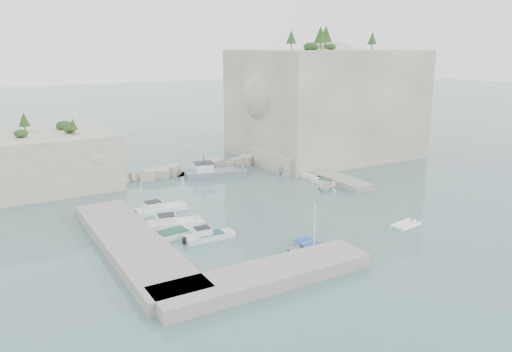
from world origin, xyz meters
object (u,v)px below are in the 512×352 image
motorboat_a (160,211)px  inflatable_dinghy (406,227)px  motorboat_b (175,226)px  work_boat (216,176)px  motorboat_c (173,237)px  motorboat_d (210,239)px  tender_east_c (308,178)px  tender_east_d (291,174)px  rowboat (314,252)px  tender_east_a (326,190)px  tender_east_b (326,184)px

motorboat_a → inflatable_dinghy: (19.78, -17.13, 0.00)m
motorboat_b → work_boat: size_ratio=0.66×
motorboat_b → work_boat: bearing=65.3°
motorboat_c → work_boat: (13.53, 18.52, 0.00)m
motorboat_d → tender_east_c: 25.37m
tender_east_d → rowboat: bearing=154.1°
motorboat_b → work_boat: (12.31, 15.85, 0.00)m
motorboat_a → inflatable_dinghy: size_ratio=1.85×
motorboat_b → inflatable_dinghy: 23.41m
rowboat → tender_east_c: rowboat is taller
inflatable_dinghy → tender_east_a: tender_east_a is taller
inflatable_dinghy → tender_east_b: bearing=70.7°
inflatable_dinghy → rowboat: bearing=172.7°
motorboat_b → tender_east_a: bearing=19.6°
motorboat_d → tender_east_d: bearing=42.0°
rowboat → tender_east_d: size_ratio=1.14×
rowboat → work_boat: 28.47m
motorboat_a → tender_east_b: (22.86, -0.23, 0.00)m
work_boat → tender_east_d: bearing=-13.0°
motorboat_a → tender_east_d: (21.64, 6.29, 0.00)m
motorboat_c → tender_east_c: size_ratio=1.24×
motorboat_d → tender_east_c: bearing=35.6°
tender_east_b → tender_east_c: (-0.22, 3.72, 0.00)m
tender_east_c → work_boat: (-10.66, 7.22, 0.00)m
motorboat_b → motorboat_a: size_ratio=0.97×
motorboat_b → motorboat_c: 2.94m
motorboat_a → work_boat: size_ratio=0.67×
tender_east_d → work_boat: work_boat is taller
tender_east_c → work_boat: size_ratio=0.47×
motorboat_d → motorboat_c: size_ratio=0.98×
motorboat_d → tender_east_b: (21.64, 9.87, 0.00)m
tender_east_a → motorboat_b: bearing=74.3°
rowboat → tender_east_a: (12.99, 14.77, 0.00)m
motorboat_b → tender_east_c: motorboat_b is taller
motorboat_d → rowboat: (6.74, -7.38, 0.00)m
rowboat → tender_east_b: rowboat is taller
tender_east_d → inflatable_dinghy: bearing=179.5°
tender_east_a → tender_east_d: size_ratio=0.73×
tender_east_a → tender_east_c: bearing=-37.5°
tender_east_c → motorboat_d: bearing=111.6°
motorboat_a → rowboat: motorboat_a is taller
tender_east_d → motorboat_b: bearing=121.5°
rowboat → inflatable_dinghy: (11.82, 0.35, 0.00)m
inflatable_dinghy → tender_east_b: (3.08, 16.90, 0.00)m
motorboat_a → tender_east_b: motorboat_a is taller
motorboat_c → tender_east_a: bearing=5.2°
motorboat_b → rowboat: motorboat_b is taller
motorboat_b → tender_east_c: (22.97, 8.63, 0.00)m
tender_east_d → work_boat: (-9.67, 4.43, 0.00)m
motorboat_d → motorboat_b: size_ratio=0.86×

